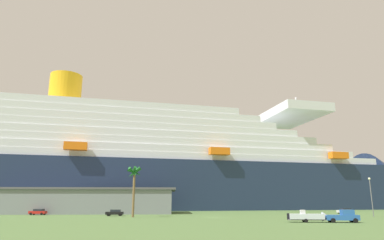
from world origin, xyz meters
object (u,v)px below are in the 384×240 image
at_px(pickup_truck, 343,216).
at_px(palm_tree, 134,177).
at_px(cruise_ship, 144,168).
at_px(parked_car_red_hatchback, 38,212).
at_px(street_lamp, 371,192).
at_px(parked_car_silver_sedan, 345,211).
at_px(small_boat_on_trailer, 310,217).
at_px(parked_car_black_coupe, 115,213).

height_order(pickup_truck, palm_tree, palm_tree).
distance_m(cruise_ship, parked_car_red_hatchback, 57.25).
relative_size(street_lamp, parked_car_silver_sedan, 1.94).
relative_size(cruise_ship, street_lamp, 30.06).
distance_m(small_boat_on_trailer, parked_car_silver_sedan, 48.90).
xyz_separation_m(palm_tree, parked_car_red_hatchback, (-26.11, 16.11, -8.55)).
bearing_deg(parked_car_black_coupe, pickup_truck, -37.16).
height_order(cruise_ship, parked_car_red_hatchback, cruise_ship).
distance_m(parked_car_red_hatchback, parked_car_silver_sedan, 88.24).
distance_m(parked_car_black_coupe, parked_car_red_hatchback, 23.10).
bearing_deg(small_boat_on_trailer, palm_tree, 143.42).
bearing_deg(street_lamp, small_boat_on_trailer, -143.63).
xyz_separation_m(street_lamp, parked_car_red_hatchback, (-83.15, 21.74, -5.09)).
distance_m(small_boat_on_trailer, parked_car_black_coupe, 48.33).
bearing_deg(pickup_truck, palm_tree, 146.31).
distance_m(palm_tree, parked_car_black_coupe, 12.12).
relative_size(pickup_truck, small_boat_on_trailer, 0.72).
relative_size(palm_tree, parked_car_black_coupe, 2.63).
xyz_separation_m(palm_tree, street_lamp, (57.04, -5.64, -3.46)).
bearing_deg(parked_car_red_hatchback, palm_tree, -31.67).
distance_m(palm_tree, parked_car_silver_sedan, 64.43).
bearing_deg(parked_car_silver_sedan, palm_tree, -166.62).
bearing_deg(palm_tree, cruise_ship, 88.99).
distance_m(pickup_truck, parked_car_silver_sedan, 46.79).
relative_size(small_boat_on_trailer, street_lamp, 0.89).
bearing_deg(small_boat_on_trailer, parked_car_silver_sedan, 52.30).
height_order(parked_car_black_coupe, parked_car_red_hatchback, same).
bearing_deg(parked_car_black_coupe, parked_car_red_hatchback, 157.08).
distance_m(street_lamp, parked_car_silver_sedan, 21.64).
relative_size(cruise_ship, parked_car_silver_sedan, 58.23).
bearing_deg(palm_tree, parked_car_black_coupe, 124.18).
distance_m(pickup_truck, small_boat_on_trailer, 5.69).
bearing_deg(small_boat_on_trailer, pickup_truck, -12.87).
bearing_deg(parked_car_black_coupe, small_boat_on_trailer, -39.94).
bearing_deg(parked_car_black_coupe, palm_tree, -55.82).
bearing_deg(palm_tree, small_boat_on_trailer, -36.58).
xyz_separation_m(small_boat_on_trailer, street_lamp, (24.82, 18.28, 4.96)).
xyz_separation_m(parked_car_black_coupe, parked_car_red_hatchback, (-21.28, 8.99, -0.00)).
bearing_deg(pickup_truck, small_boat_on_trailer, 167.13).
relative_size(pickup_truck, parked_car_black_coupe, 1.31).
relative_size(palm_tree, parked_car_red_hatchback, 2.58).
bearing_deg(cruise_ship, pickup_truck, -67.57).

